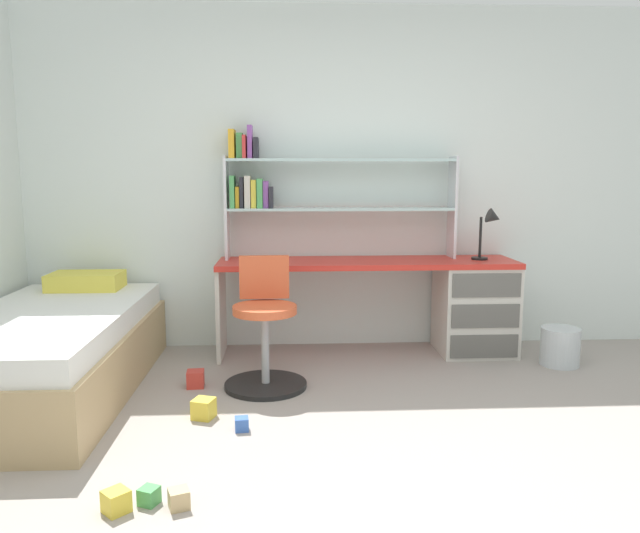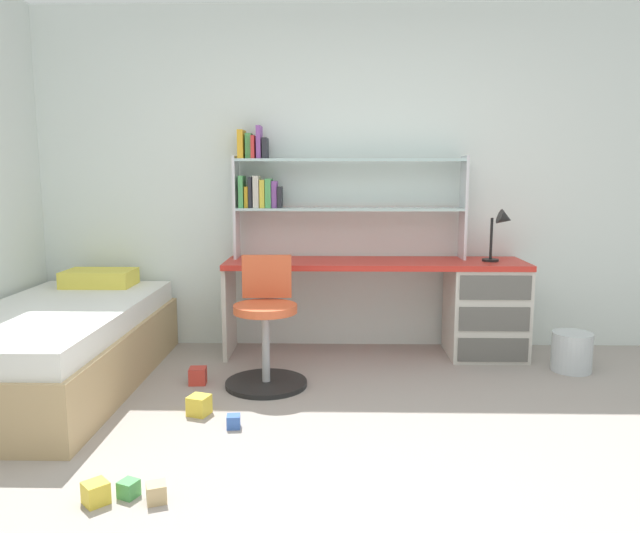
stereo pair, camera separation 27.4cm
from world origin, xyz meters
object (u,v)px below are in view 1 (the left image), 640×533
at_px(swivel_chair, 265,336).
at_px(toy_block_blue_3, 242,424).
at_px(toy_block_natural_0, 179,499).
at_px(toy_block_green_2, 149,496).
at_px(bed_platform, 49,352).
at_px(waste_bin, 560,346).
at_px(toy_block_yellow_5, 204,409).
at_px(toy_block_red_1, 196,379).
at_px(toy_block_yellow_4, 116,501).
at_px(desk_lamp, 491,226).
at_px(bookshelf_hutch, 303,185).
at_px(desk, 445,300).

xyz_separation_m(swivel_chair, toy_block_blue_3, (-0.10, -0.68, -0.29)).
height_order(toy_block_natural_0, toy_block_green_2, toy_block_natural_0).
bearing_deg(bed_platform, waste_bin, 6.35).
bearing_deg(toy_block_yellow_5, toy_block_red_1, 103.33).
xyz_separation_m(toy_block_green_2, toy_block_yellow_4, (-0.12, -0.05, 0.01)).
relative_size(swivel_chair, toy_block_yellow_5, 7.51).
xyz_separation_m(toy_block_natural_0, toy_block_blue_3, (0.20, 0.74, -0.00)).
relative_size(bed_platform, toy_block_green_2, 28.23).
height_order(toy_block_red_1, toy_block_yellow_5, toy_block_yellow_5).
bearing_deg(bed_platform, desk_lamp, 13.13).
xyz_separation_m(toy_block_yellow_4, toy_block_yellow_5, (0.22, 0.93, 0.01)).
relative_size(toy_block_green_2, toy_block_yellow_5, 0.65).
bearing_deg(desk_lamp, swivel_chair, -158.99).
xyz_separation_m(toy_block_green_2, toy_block_blue_3, (0.32, 0.70, -0.00)).
height_order(bookshelf_hutch, waste_bin, bookshelf_hutch).
distance_m(bookshelf_hutch, swivel_chair, 1.26).
bearing_deg(toy_block_red_1, bed_platform, -176.26).
bearing_deg(toy_block_yellow_4, toy_block_blue_3, 59.81).
bearing_deg(bed_platform, bookshelf_hutch, 28.81).
height_order(swivel_chair, toy_block_blue_3, swivel_chair).
distance_m(waste_bin, toy_block_red_1, 2.52).
xyz_separation_m(desk_lamp, toy_block_yellow_5, (-1.95, -1.13, -0.91)).
xyz_separation_m(toy_block_blue_3, toy_block_yellow_4, (-0.44, -0.76, 0.01)).
distance_m(bookshelf_hutch, waste_bin, 2.17).
height_order(swivel_chair, toy_block_yellow_4, swivel_chair).
height_order(swivel_chair, toy_block_yellow_5, swivel_chair).
distance_m(bed_platform, toy_block_blue_3, 1.38).
xyz_separation_m(desk, toy_block_yellow_4, (-1.86, -2.11, -0.36)).
distance_m(swivel_chair, toy_block_green_2, 1.48).
height_order(toy_block_red_1, toy_block_blue_3, toy_block_red_1).
bearing_deg(toy_block_natural_0, toy_block_yellow_4, -175.82).
bearing_deg(toy_block_blue_3, desk, 43.57).
height_order(desk_lamp, toy_block_green_2, desk_lamp).
xyz_separation_m(desk, toy_block_blue_3, (-1.42, -1.35, -0.37)).
height_order(bed_platform, toy_block_yellow_4, bed_platform).
height_order(bed_platform, toy_block_blue_3, bed_platform).
xyz_separation_m(bookshelf_hutch, toy_block_yellow_5, (-0.59, -1.32, -1.20)).
xyz_separation_m(swivel_chair, toy_block_yellow_5, (-0.32, -0.51, -0.27)).
height_order(desk, toy_block_natural_0, desk).
distance_m(waste_bin, toy_block_natural_0, 2.93).
relative_size(waste_bin, toy_block_yellow_5, 2.47).
bearing_deg(bookshelf_hutch, desk, -7.54).
bearing_deg(bed_platform, toy_block_natural_0, -53.30).
height_order(desk_lamp, toy_block_yellow_5, desk_lamp).
height_order(desk_lamp, bed_platform, desk_lamp).
height_order(bookshelf_hutch, bed_platform, bookshelf_hutch).
xyz_separation_m(desk_lamp, toy_block_yellow_4, (-2.17, -2.07, -0.92)).
relative_size(bookshelf_hutch, waste_bin, 6.37).
bearing_deg(toy_block_natural_0, toy_block_green_2, 164.48).
bearing_deg(swivel_chair, bed_platform, -177.36).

